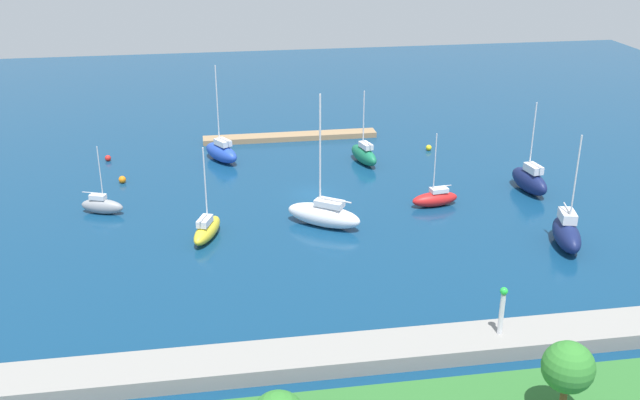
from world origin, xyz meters
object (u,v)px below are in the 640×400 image
Objects in this scene: pier_dock at (290,137)px; sailboat_blue_east_end at (221,152)px; sailboat_navy_off_beacon at (567,233)px; sailboat_white_outer_mooring at (324,214)px; sailboat_navy_lone_south at (530,180)px; sailboat_gray_by_breakwater at (102,205)px; mooring_buoy_orange at (122,180)px; sailboat_red_lone_north at (435,198)px; mooring_buoy_yellow at (429,148)px; sailboat_yellow_inner_mooring at (207,229)px; park_tree_center at (568,368)px; sailboat_green_far_north at (364,154)px; harbor_beacon at (502,307)px; mooring_buoy_red at (108,158)px.

sailboat_blue_east_end is (9.34, 7.31, 0.87)m from pier_dock.
sailboat_blue_east_end is at bearing -119.99° from sailboat_navy_off_beacon.
sailboat_white_outer_mooring is 1.33× the size of sailboat_navy_lone_south.
sailboat_gray_by_breakwater is 8.52m from mooring_buoy_orange.
sailboat_blue_east_end is 1.18× the size of sailboat_navy_lone_south.
sailboat_white_outer_mooring reaches higher than sailboat_navy_off_beacon.
pier_dock is 2.11× the size of sailboat_navy_off_beacon.
sailboat_white_outer_mooring is at bearing -97.38° from sailboat_navy_off_beacon.
sailboat_red_lone_north reaches higher than mooring_buoy_yellow.
sailboat_yellow_inner_mooring is (11.46, 29.00, 0.61)m from pier_dock.
pier_dock is 1.96× the size of sailboat_blue_east_end.
mooring_buoy_orange is at bearing -1.36° from sailboat_white_outer_mooring.
park_tree_center reaches higher than mooring_buoy_orange.
sailboat_green_far_north is 9.83m from mooring_buoy_yellow.
park_tree_center is 48.69m from sailboat_green_far_north.
mooring_buoy_yellow is (4.44, -28.50, -0.99)m from sailboat_navy_off_beacon.
harbor_beacon reaches higher than mooring_buoy_red.
park_tree_center is (-0.41, 8.80, 1.09)m from harbor_beacon.
mooring_buoy_yellow is at bearing -98.26° from park_tree_center.
sailboat_red_lone_north reaches higher than park_tree_center.
harbor_beacon is 0.42× the size of sailboat_green_far_north.
sailboat_yellow_inner_mooring is at bearing 2.35° from sailboat_red_lone_north.
sailboat_navy_lone_south is at bearing -176.96° from sailboat_red_lone_north.
sailboat_navy_lone_south is (-23.59, 22.66, 1.02)m from pier_dock.
sailboat_navy_off_beacon is 1.37× the size of sailboat_red_lone_north.
sailboat_green_far_north is (-7.68, 10.77, 0.80)m from pier_dock.
mooring_buoy_red is at bearing -73.10° from mooring_buoy_orange.
park_tree_center is 6.86× the size of mooring_buoy_red.
sailboat_navy_off_beacon is (-21.32, 35.91, 1.01)m from pier_dock.
sailboat_green_far_north is 10.75× the size of mooring_buoy_orange.
sailboat_gray_by_breakwater is (31.31, -38.00, -3.55)m from park_tree_center.
sailboat_red_lone_north is (-23.71, -4.19, -0.12)m from sailboat_yellow_inner_mooring.
mooring_buoy_red reaches higher than pier_dock.
mooring_buoy_red is (39.98, -2.38, 0.00)m from mooring_buoy_yellow.
mooring_buoy_red is (13.76, -2.29, -0.85)m from sailboat_blue_east_end.
sailboat_yellow_inner_mooring is (32.78, -6.91, -0.40)m from sailboat_navy_off_beacon.
sailboat_gray_by_breakwater reaches higher than mooring_buoy_orange.
sailboat_navy_lone_south is at bearing -145.58° from sailboat_blue_east_end.
sailboat_white_outer_mooring reaches higher than pier_dock.
mooring_buoy_red is (32.04, -45.49, -2.95)m from harbor_beacon.
sailboat_navy_lone_south reaches higher than sailboat_yellow_inner_mooring.
pier_dock is at bearing -55.40° from sailboat_white_outer_mooring.
sailboat_white_outer_mooring is at bearing 143.90° from mooring_buoy_orange.
sailboat_red_lone_north is at bearing -97.33° from harbor_beacon.
sailboat_gray_by_breakwater is 41.26m from mooring_buoy_yellow.
sailboat_navy_lone_south is at bearing -132.64° from sailboat_white_outer_mooring.
sailboat_green_far_north is 12.10× the size of mooring_buoy_red.
sailboat_red_lone_north is 10.79× the size of mooring_buoy_red.
sailboat_red_lone_north reaches higher than mooring_buoy_red.
harbor_beacon is 47.98m from mooring_buoy_orange.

